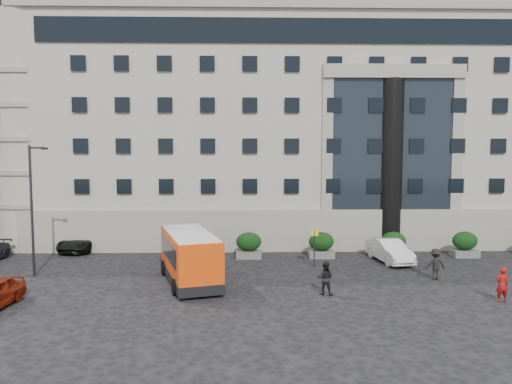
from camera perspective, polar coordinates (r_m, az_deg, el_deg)
ground at (r=28.41m, az=-3.14°, el=-10.96°), size 120.00×120.00×0.00m
civic_building at (r=49.58m, az=4.58°, el=6.37°), size 44.00×24.00×18.00m
entrance_column at (r=39.24m, az=15.11°, el=2.92°), size 1.80×1.80×13.00m
apartment_far at (r=71.07m, az=-24.69°, el=7.12°), size 13.00×13.00×22.00m
hedge_a at (r=36.10m, az=-9.17°, el=-6.05°), size 1.80×1.26×1.84m
hedge_b at (r=35.77m, az=-0.84°, el=-6.08°), size 1.80×1.26×1.84m
hedge_c at (r=36.19m, az=7.47°, el=-5.99°), size 1.80×1.26×1.84m
hedge_d at (r=37.35m, az=15.42°, el=-5.79°), size 1.80×1.26×1.84m
hedge_e at (r=39.16m, az=22.75°, el=-5.51°), size 1.80×1.26×1.84m
street_lamp at (r=33.07m, az=-24.17°, el=-1.41°), size 1.16×0.18×8.00m
bus_stop_sign at (r=33.19m, az=6.69°, el=-5.58°), size 0.50×0.08×2.52m
minibus at (r=29.41m, az=-7.58°, el=-7.17°), size 4.34×7.48×2.96m
red_truck at (r=45.59m, az=-23.51°, el=-3.52°), size 3.36×5.40×2.70m
parked_car_d at (r=40.72m, az=-19.13°, el=-5.31°), size 3.09×5.43×1.43m
white_taxi at (r=35.78m, az=15.01°, el=-6.50°), size 2.38×4.91×1.55m
pedestrian_a at (r=28.69m, az=26.30°, el=-9.47°), size 0.65×0.43×1.79m
pedestrian_b at (r=27.27m, az=7.91°, el=-9.72°), size 1.04×0.91×1.80m
pedestrian_c at (r=31.87m, az=19.81°, el=-7.77°), size 1.26×0.80×1.85m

